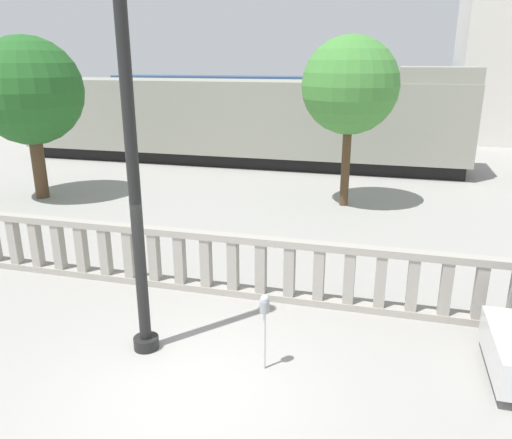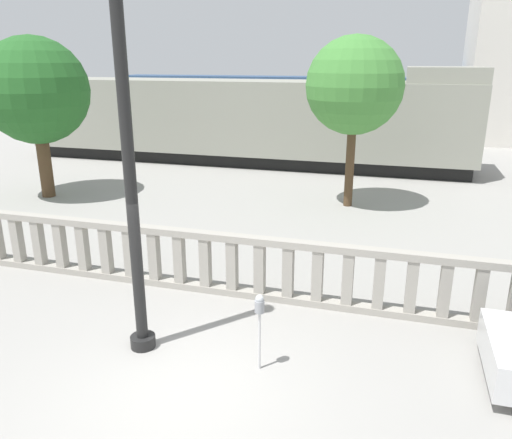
# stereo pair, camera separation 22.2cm
# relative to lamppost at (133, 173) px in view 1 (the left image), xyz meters

# --- Properties ---
(ground_plane) EXTENTS (160.00, 160.00, 0.00)m
(ground_plane) POSITION_rel_lamppost_xyz_m (1.10, -0.88, -2.97)
(ground_plane) COLOR gray
(balustrade) EXTENTS (15.03, 0.24, 1.30)m
(balustrade) POSITION_rel_lamppost_xyz_m (1.10, 2.25, -2.32)
(balustrade) COLOR #9E998E
(balustrade) RESTS_ON ground
(lamppost) EXTENTS (0.41, 0.41, 6.01)m
(lamppost) POSITION_rel_lamppost_xyz_m (0.00, 0.00, 0.00)
(lamppost) COLOR black
(lamppost) RESTS_ON ground
(parking_meter) EXTENTS (0.15, 0.15, 1.26)m
(parking_meter) POSITION_rel_lamppost_xyz_m (2.03, -0.05, -1.98)
(parking_meter) COLOR silver
(parking_meter) RESTS_ON ground
(train_near) EXTENTS (20.04, 3.15, 4.27)m
(train_near) POSITION_rel_lamppost_xyz_m (-3.00, 15.23, -1.03)
(train_near) COLOR black
(train_near) RESTS_ON ground
(train_far) EXTENTS (24.18, 2.60, 4.01)m
(train_far) POSITION_rel_lamppost_xyz_m (-3.93, 28.22, -1.17)
(train_far) COLOR black
(train_far) RESTS_ON ground
(tree_left) EXTENTS (2.98, 2.98, 5.29)m
(tree_left) POSITION_rel_lamppost_xyz_m (2.34, 9.43, 0.82)
(tree_left) COLOR #4C3823
(tree_left) RESTS_ON ground
(tree_right) EXTENTS (3.48, 3.48, 5.33)m
(tree_right) POSITION_rel_lamppost_xyz_m (-7.82, 7.67, 0.59)
(tree_right) COLOR #4C3823
(tree_right) RESTS_ON ground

